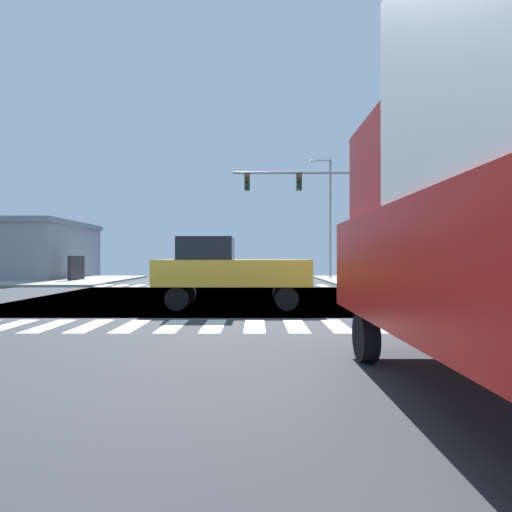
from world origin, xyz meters
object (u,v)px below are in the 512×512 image
Objects in this scene: sedan_crossing_2 at (195,263)px; traffic_signal_mast at (309,197)px; bank_building at (7,250)px; pickup_trailing_2 at (229,269)px; street_lamp at (329,209)px.

traffic_signal_mast is at bearing 114.27° from sedan_crossing_2.
traffic_signal_mast is at bearing -18.45° from bank_building.
traffic_signal_mast reaches higher than pickup_trailing_2.
street_lamp is at bearing 129.53° from sedan_crossing_2.
traffic_signal_mast is 1.71× the size of sedan_crossing_2.
pickup_trailing_2 is (6.34, -34.03, 0.17)m from sedan_crossing_2.
bank_building reaches higher than pickup_trailing_2.
bank_building is 26.48m from pickup_trailing_2.
pickup_trailing_2 is at bearing 100.55° from sedan_crossing_2.
sedan_crossing_2 is (-10.39, 23.04, -4.20)m from traffic_signal_mast.
street_lamp is at bearing 71.50° from traffic_signal_mast.
street_lamp reaches higher than bank_building.
sedan_crossing_2 is 34.62m from pickup_trailing_2.
bank_building is at bearing 51.03° from sedan_crossing_2.
bank_building reaches higher than sedan_crossing_2.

